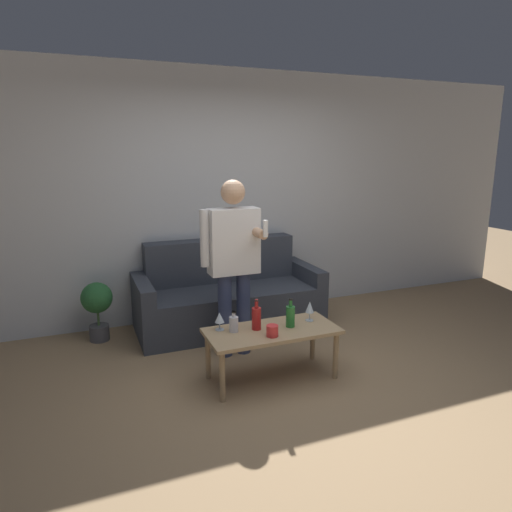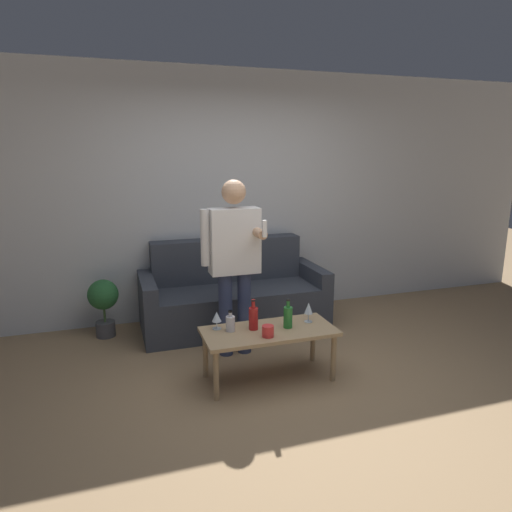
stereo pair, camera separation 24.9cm
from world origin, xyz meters
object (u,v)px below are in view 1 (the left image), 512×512
Objects in this scene: couch at (228,297)px; person_standing_front at (233,256)px; bottle_orange at (290,316)px; coffee_table at (272,335)px.

couch is 0.95m from person_standing_front.
person_standing_front is (-0.30, 0.56, 0.41)m from bottle_orange.
bottle_orange is 0.15× the size of person_standing_front.
coffee_table is 0.80m from person_standing_front.
bottle_orange is (0.16, -0.00, 0.14)m from coffee_table.
couch reaches higher than bottle_orange.
coffee_table is 0.22m from bottle_orange.
person_standing_front reaches higher than coffee_table.
person_standing_front reaches higher than couch.
person_standing_front is at bearing 103.52° from coffee_table.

